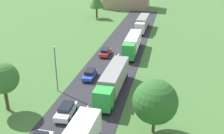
% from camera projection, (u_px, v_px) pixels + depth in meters
% --- Properties ---
extents(road, '(10.00, 140.00, 0.06)m').
position_uv_depth(road, '(87.00, 107.00, 37.38)').
color(road, '#2B2B30').
rests_on(road, ground).
extents(lane_marking_centre, '(0.16, 119.86, 0.01)m').
position_uv_depth(lane_marking_centre, '(77.00, 124.00, 33.74)').
color(lane_marking_centre, white).
rests_on(lane_marking_centre, road).
extents(truck_second, '(2.64, 13.19, 3.63)m').
position_uv_depth(truck_second, '(113.00, 80.00, 40.66)').
color(truck_second, green).
rests_on(truck_second, road).
extents(truck_third, '(2.63, 12.59, 3.57)m').
position_uv_depth(truck_third, '(132.00, 43.00, 57.34)').
color(truck_third, green).
rests_on(truck_third, road).
extents(truck_fourth, '(2.68, 12.32, 3.62)m').
position_uv_depth(truck_fourth, '(142.00, 23.00, 74.57)').
color(truck_fourth, white).
rests_on(truck_fourth, road).
extents(car_third, '(2.08, 4.54, 1.48)m').
position_uv_depth(car_third, '(66.00, 110.00, 35.17)').
color(car_third, white).
rests_on(car_third, road).
extents(car_fourth, '(1.88, 4.25, 1.46)m').
position_uv_depth(car_fourth, '(90.00, 74.00, 45.88)').
color(car_fourth, blue).
rests_on(car_fourth, road).
extents(car_fifth, '(1.91, 4.58, 1.54)m').
position_uv_depth(car_fifth, '(105.00, 52.00, 56.20)').
color(car_fifth, red).
rests_on(car_fifth, road).
extents(lamppost_second, '(0.36, 0.36, 7.38)m').
position_uv_depth(lamppost_second, '(56.00, 66.00, 40.34)').
color(lamppost_second, slate).
rests_on(lamppost_second, ground).
extents(tree_oak, '(4.85, 4.85, 8.81)m').
position_uv_depth(tree_oak, '(96.00, 0.00, 87.03)').
color(tree_oak, '#513823').
rests_on(tree_oak, ground).
extents(tree_maple, '(4.18, 4.18, 6.88)m').
position_uv_depth(tree_maple, '(3.00, 78.00, 35.09)').
color(tree_maple, '#513823').
rests_on(tree_maple, ground).
extents(tree_pine, '(5.24, 5.24, 6.81)m').
position_uv_depth(tree_pine, '(155.00, 102.00, 30.64)').
color(tree_pine, '#513823').
rests_on(tree_pine, ground).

